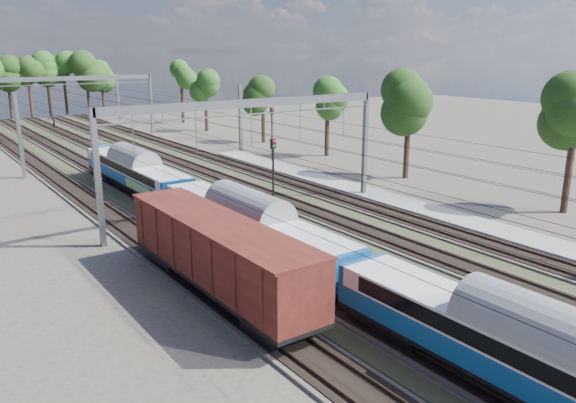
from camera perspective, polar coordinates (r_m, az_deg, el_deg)
track_bed at (r=56.25m, az=-11.70°, el=2.10°), size 21.00×130.00×0.34m
platform at (r=43.97m, az=17.00°, el=-1.79°), size 3.00×70.00×0.30m
catenary at (r=62.43m, az=-14.62°, el=9.05°), size 25.65×130.00×9.00m
tree_belt at (r=103.68m, az=-19.42°, el=11.96°), size 39.12×99.71×12.20m
emu_train at (r=34.44m, az=-3.62°, el=-1.84°), size 2.79×58.97×4.07m
freight_boxcar at (r=29.15m, az=-7.16°, el=-5.10°), size 3.16×15.26×3.93m
worker at (r=100.57m, az=-22.67°, el=7.37°), size 0.47×0.72×1.97m
signal_near at (r=41.72m, az=-1.51°, el=3.33°), size 0.42×0.38×6.20m
signal_far at (r=63.74m, az=-1.64°, el=7.46°), size 0.40×0.37×6.31m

